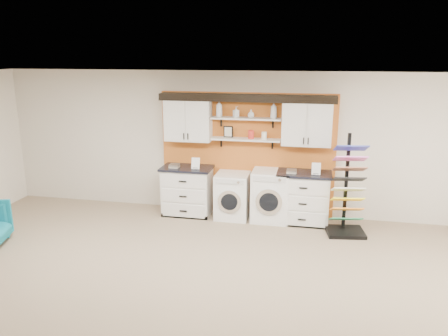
% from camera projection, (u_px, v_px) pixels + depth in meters
% --- Properties ---
extents(floor, '(10.00, 10.00, 0.00)m').
position_uv_depth(floor, '(194.00, 329.00, 5.10)').
color(floor, '#876E5B').
rests_on(floor, ground).
extents(ceiling, '(10.00, 10.00, 0.00)m').
position_uv_depth(ceiling, '(189.00, 87.00, 4.38)').
color(ceiling, white).
rests_on(ceiling, wall_back).
extents(wall_back, '(10.00, 0.00, 10.00)m').
position_uv_depth(wall_back, '(247.00, 144.00, 8.53)').
color(wall_back, beige).
rests_on(wall_back, floor).
extents(accent_panel, '(3.40, 0.07, 2.40)m').
position_uv_depth(accent_panel, '(247.00, 154.00, 8.55)').
color(accent_panel, '#BC5F20').
rests_on(accent_panel, wall_back).
extents(upper_cabinet_left, '(0.90, 0.35, 0.84)m').
position_uv_depth(upper_cabinet_left, '(188.00, 119.00, 8.43)').
color(upper_cabinet_left, white).
rests_on(upper_cabinet_left, wall_back).
extents(upper_cabinet_right, '(0.90, 0.35, 0.84)m').
position_uv_depth(upper_cabinet_right, '(307.00, 123.00, 7.99)').
color(upper_cabinet_right, white).
rests_on(upper_cabinet_right, wall_back).
extents(shelf_lower, '(1.32, 0.28, 0.03)m').
position_uv_depth(shelf_lower, '(246.00, 139.00, 8.30)').
color(shelf_lower, white).
rests_on(shelf_lower, wall_back).
extents(shelf_upper, '(1.32, 0.28, 0.03)m').
position_uv_depth(shelf_upper, '(246.00, 118.00, 8.20)').
color(shelf_upper, white).
rests_on(shelf_upper, wall_back).
extents(crown_molding, '(3.30, 0.41, 0.13)m').
position_uv_depth(crown_molding, '(246.00, 97.00, 8.11)').
color(crown_molding, black).
rests_on(crown_molding, wall_back).
extents(picture_frame, '(0.18, 0.02, 0.22)m').
position_uv_depth(picture_frame, '(228.00, 132.00, 8.39)').
color(picture_frame, black).
rests_on(picture_frame, shelf_lower).
extents(canister_red, '(0.11, 0.11, 0.16)m').
position_uv_depth(canister_red, '(251.00, 135.00, 8.26)').
color(canister_red, red).
rests_on(canister_red, shelf_lower).
extents(canister_cream, '(0.10, 0.10, 0.14)m').
position_uv_depth(canister_cream, '(264.00, 136.00, 8.21)').
color(canister_cream, silver).
rests_on(canister_cream, shelf_lower).
extents(base_cabinet_left, '(0.99, 0.66, 0.97)m').
position_uv_depth(base_cabinet_left, '(187.00, 191.00, 8.64)').
color(base_cabinet_left, white).
rests_on(base_cabinet_left, floor).
extents(base_cabinet_right, '(1.00, 0.66, 0.98)m').
position_uv_depth(base_cabinet_right, '(303.00, 198.00, 8.20)').
color(base_cabinet_right, white).
rests_on(base_cabinet_right, floor).
extents(washer, '(0.63, 0.71, 0.88)m').
position_uv_depth(washer, '(233.00, 195.00, 8.47)').
color(washer, white).
rests_on(washer, floor).
extents(dryer, '(0.70, 0.71, 0.98)m').
position_uv_depth(dryer, '(271.00, 195.00, 8.32)').
color(dryer, white).
rests_on(dryer, floor).
extents(sample_rack, '(0.72, 0.63, 1.79)m').
position_uv_depth(sample_rack, '(347.00, 204.00, 7.68)').
color(sample_rack, black).
rests_on(sample_rack, floor).
extents(soap_bottle_a, '(0.13, 0.13, 0.32)m').
position_uv_depth(soap_bottle_a, '(219.00, 108.00, 8.26)').
color(soap_bottle_a, silver).
rests_on(soap_bottle_a, shelf_upper).
extents(soap_bottle_b, '(0.13, 0.13, 0.20)m').
position_uv_depth(soap_bottle_b, '(236.00, 112.00, 8.21)').
color(soap_bottle_b, silver).
rests_on(soap_bottle_b, shelf_upper).
extents(soap_bottle_c, '(0.17, 0.17, 0.16)m').
position_uv_depth(soap_bottle_c, '(251.00, 114.00, 8.16)').
color(soap_bottle_c, silver).
rests_on(soap_bottle_c, shelf_upper).
extents(soap_bottle_d, '(0.14, 0.14, 0.31)m').
position_uv_depth(soap_bottle_d, '(274.00, 110.00, 8.06)').
color(soap_bottle_d, silver).
rests_on(soap_bottle_d, shelf_upper).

